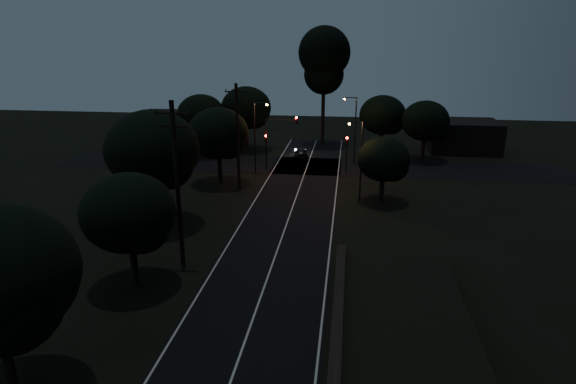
# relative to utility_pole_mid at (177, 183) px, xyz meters

# --- Properties ---
(road_surface) EXTENTS (60.00, 70.00, 0.03)m
(road_surface) POSITION_rel_utility_pole_mid_xyz_m (6.00, 16.12, -5.73)
(road_surface) COLOR black
(road_surface) RESTS_ON ground
(utility_pole_mid) EXTENTS (2.20, 0.30, 11.00)m
(utility_pole_mid) POSITION_rel_utility_pole_mid_xyz_m (0.00, 0.00, 0.00)
(utility_pole_mid) COLOR black
(utility_pole_mid) RESTS_ON ground
(utility_pole_far) EXTENTS (2.20, 0.30, 10.50)m
(utility_pole_far) POSITION_rel_utility_pole_mid_xyz_m (0.00, 17.00, -0.25)
(utility_pole_far) COLOR black
(utility_pole_far) RESTS_ON ground
(tree_left_b) EXTENTS (5.60, 5.60, 7.12)m
(tree_left_b) POSITION_rel_utility_pole_mid_xyz_m (-1.80, -3.11, -1.12)
(tree_left_b) COLOR black
(tree_left_b) RESTS_ON ground
(tree_left_c) EXTENTS (7.40, 7.40, 9.35)m
(tree_left_c) POSITION_rel_utility_pole_mid_xyz_m (-4.24, 6.85, 0.31)
(tree_left_c) COLOR black
(tree_left_c) RESTS_ON ground
(tree_left_d) EXTENTS (6.24, 6.24, 7.91)m
(tree_left_d) POSITION_rel_utility_pole_mid_xyz_m (-2.28, 18.87, -0.61)
(tree_left_d) COLOR black
(tree_left_d) RESTS_ON ground
(tree_far_nw) EXTENTS (6.68, 6.68, 8.46)m
(tree_far_nw) POSITION_rel_utility_pole_mid_xyz_m (-2.76, 34.86, -0.26)
(tree_far_nw) COLOR black
(tree_far_nw) RESTS_ON ground
(tree_far_w) EXTENTS (6.12, 6.12, 7.80)m
(tree_far_w) POSITION_rel_utility_pole_mid_xyz_m (-7.78, 30.88, -0.67)
(tree_far_w) COLOR black
(tree_far_w) RESTS_ON ground
(tree_far_ne) EXTENTS (5.99, 5.99, 7.57)m
(tree_far_ne) POSITION_rel_utility_pole_mid_xyz_m (15.21, 34.88, -0.84)
(tree_far_ne) COLOR black
(tree_far_ne) RESTS_ON ground
(tree_far_e) EXTENTS (5.78, 5.78, 7.34)m
(tree_far_e) POSITION_rel_utility_pole_mid_xyz_m (20.20, 31.88, -0.99)
(tree_far_e) COLOR black
(tree_far_e) RESTS_ON ground
(tree_right_a) EXTENTS (4.80, 4.80, 6.11)m
(tree_right_a) POSITION_rel_utility_pole_mid_xyz_m (14.17, 14.90, -1.78)
(tree_right_a) COLOR black
(tree_right_a) RESTS_ON ground
(tall_pine) EXTENTS (7.13, 7.13, 16.20)m
(tall_pine) POSITION_rel_utility_pole_mid_xyz_m (7.00, 40.00, 5.95)
(tall_pine) COLOR black
(tall_pine) RESTS_ON ground
(building_left) EXTENTS (10.00, 8.00, 4.40)m
(building_left) POSITION_rel_utility_pole_mid_xyz_m (-14.00, 37.00, -3.54)
(building_left) COLOR black
(building_left) RESTS_ON ground
(building_right) EXTENTS (9.00, 7.00, 4.00)m
(building_right) POSITION_rel_utility_pole_mid_xyz_m (26.00, 38.00, -3.74)
(building_right) COLOR black
(building_right) RESTS_ON ground
(signal_left) EXTENTS (0.28, 0.35, 4.10)m
(signal_left) POSITION_rel_utility_pole_mid_xyz_m (1.40, 24.99, -2.90)
(signal_left) COLOR black
(signal_left) RESTS_ON ground
(signal_right) EXTENTS (0.28, 0.35, 4.10)m
(signal_right) POSITION_rel_utility_pole_mid_xyz_m (10.60, 24.99, -2.90)
(signal_right) COLOR black
(signal_right) RESTS_ON ground
(signal_mast) EXTENTS (3.70, 0.35, 6.25)m
(signal_mast) POSITION_rel_utility_pole_mid_xyz_m (3.09, 24.99, -1.40)
(signal_mast) COLOR black
(signal_mast) RESTS_ON ground
(streetlight_a) EXTENTS (1.66, 0.26, 8.00)m
(streetlight_a) POSITION_rel_utility_pole_mid_xyz_m (0.69, 23.00, -1.10)
(streetlight_a) COLOR black
(streetlight_a) RESTS_ON ground
(streetlight_b) EXTENTS (1.66, 0.26, 8.00)m
(streetlight_b) POSITION_rel_utility_pole_mid_xyz_m (11.31, 29.00, -1.10)
(streetlight_b) COLOR black
(streetlight_b) RESTS_ON ground
(streetlight_c) EXTENTS (1.46, 0.26, 7.50)m
(streetlight_c) POSITION_rel_utility_pole_mid_xyz_m (11.83, 15.00, -1.39)
(streetlight_c) COLOR black
(streetlight_c) RESTS_ON ground
(car) EXTENTS (2.18, 3.93, 1.26)m
(car) POSITION_rel_utility_pole_mid_xyz_m (4.89, 31.00, -5.11)
(car) COLOR black
(car) RESTS_ON ground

